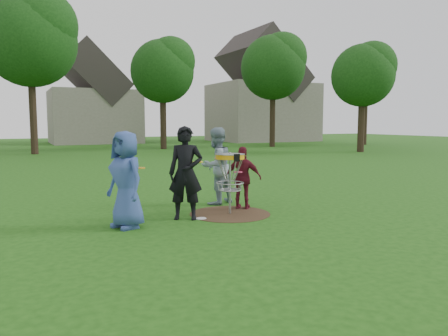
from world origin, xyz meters
name	(u,v)px	position (x,y,z in m)	size (l,w,h in m)	color
ground	(230,214)	(0.00, 0.00, 0.00)	(100.00, 100.00, 0.00)	#19470F
dirt_patch	(230,214)	(0.00, 0.00, 0.00)	(1.80, 1.80, 0.01)	#47331E
player_blue	(126,180)	(-2.36, -0.25, 0.94)	(0.91, 0.60, 1.87)	#334C8D
player_black	(186,173)	(-1.07, -0.06, 0.98)	(0.71, 0.47, 1.96)	black
player_grey	(216,166)	(0.23, 1.22, 0.95)	(0.93, 0.72, 1.90)	#7E94A3
player_maroon	(243,178)	(0.53, 0.37, 0.74)	(0.86, 0.36, 1.47)	maroon
disc_on_grass	(201,219)	(-0.78, -0.19, 0.01)	(0.22, 0.22, 0.02)	silver
disc_golf_basket	(230,168)	(0.00, 0.00, 1.02)	(0.66, 0.67, 1.38)	#9EA0A5
held_discs	(201,165)	(-0.60, 0.22, 1.10)	(2.61, 1.39, 0.32)	orange
tree_row	(90,56)	(0.44, 20.67, 6.21)	(51.20, 17.42, 9.90)	#38281C
house_row	(117,99)	(4.78, 33.07, 4.14)	(44.50, 10.65, 11.62)	gray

